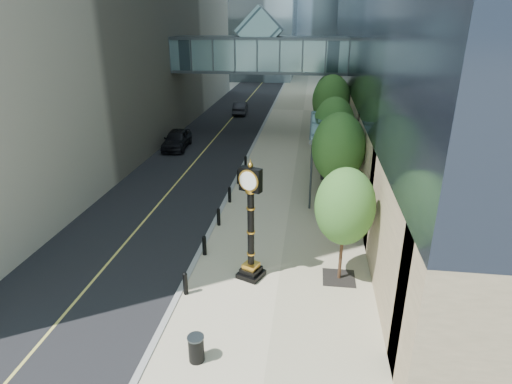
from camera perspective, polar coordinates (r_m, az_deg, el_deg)
ground at (r=17.07m, az=-1.18°, el=-16.20°), size 320.00×320.00×0.00m
road at (r=55.02m, az=-2.16°, el=11.02°), size 8.00×180.00×0.02m
sidewalk at (r=54.28m, az=6.35°, el=10.77°), size 8.00×180.00×0.06m
curb at (r=54.50m, az=2.07°, el=10.94°), size 0.25×180.00×0.07m
skywalk at (r=41.64m, az=0.52°, el=18.16°), size 17.00×4.20×5.80m
entrance_canopy at (r=28.00m, az=10.29°, el=8.57°), size 3.00×8.00×4.38m
bollard_row at (r=24.87m, az=-4.23°, el=-1.84°), size 0.20×16.20×0.90m
street_trees at (r=30.94m, az=10.30°, el=9.48°), size 3.11×28.60×6.39m
street_clock at (r=18.03m, az=-0.69°, el=-5.09°), size 1.29×1.29×5.26m
trash_bin at (r=15.08m, az=-7.97°, el=-20.04°), size 0.57×0.57×0.90m
pedestrian at (r=28.74m, az=11.67°, el=1.91°), size 0.71×0.61×1.64m
car_near at (r=38.14m, az=-10.51°, el=6.94°), size 2.24×4.93×1.64m
car_far at (r=51.92m, az=-2.10°, el=11.16°), size 1.79×4.41×1.42m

